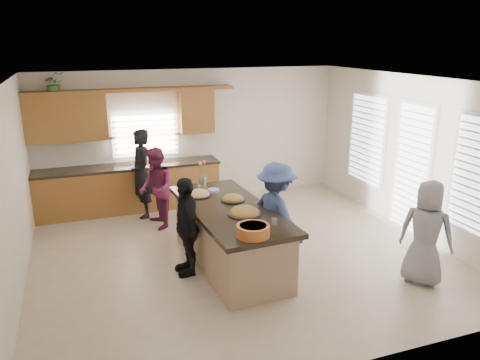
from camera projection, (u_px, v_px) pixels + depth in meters
name	position (u px, v px, depth m)	size (l,w,h in m)	color
floor	(240.00, 253.00, 7.71)	(6.50, 6.50, 0.00)	beige
room_shell	(239.00, 140.00, 7.16)	(6.52, 6.02, 2.81)	silver
back_cabinetry	(126.00, 167.00, 9.43)	(4.08, 0.66, 2.46)	#98602C
right_wall_glazing	(414.00, 160.00, 8.24)	(0.06, 4.00, 2.25)	white
island	(230.00, 238.00, 7.21)	(1.31, 2.76, 0.95)	tan
platter_front	(245.00, 213.00, 6.75)	(0.49, 0.49, 0.20)	black
platter_mid	(233.00, 199.00, 7.33)	(0.38, 0.38, 0.16)	black
platter_back	(199.00, 195.00, 7.55)	(0.40, 0.40, 0.16)	black
salad_bowl	(253.00, 230.00, 6.01)	(0.43, 0.43, 0.15)	#C25F23
clear_cup	(274.00, 222.00, 6.36)	(0.08, 0.08, 0.10)	white
plate_stack	(213.00, 191.00, 7.76)	(0.20, 0.20, 0.05)	#B799DF
flower_vase	(202.00, 173.00, 8.09)	(0.14, 0.14, 0.42)	silver
potted_plant	(54.00, 83.00, 8.64)	(0.37, 0.32, 0.41)	#3E7D32
woman_left_back	(141.00, 174.00, 9.09)	(0.64, 0.42, 1.75)	black
woman_left_mid	(156.00, 189.00, 8.57)	(0.74, 0.57, 1.52)	maroon
woman_left_front	(186.00, 226.00, 6.87)	(0.88, 0.37, 1.50)	black
woman_right_back	(276.00, 215.00, 7.14)	(1.06, 0.61, 1.64)	#364477
woman_right_front	(426.00, 233.00, 6.59)	(0.75, 0.49, 1.53)	gray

